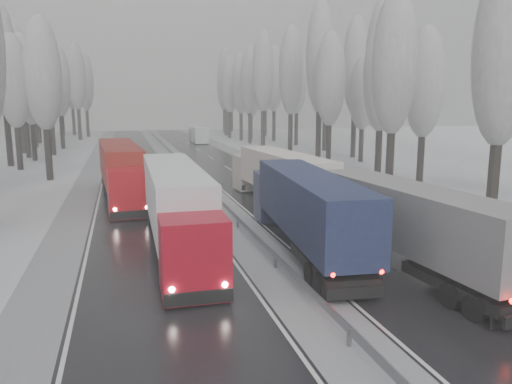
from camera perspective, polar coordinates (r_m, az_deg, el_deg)
name	(u,v)px	position (r m, az deg, el deg)	size (l,w,h in m)	color
carriageway_right	(272,195)	(42.11, 1.82, -0.34)	(7.50, 200.00, 0.03)	black
carriageway_left	(145,201)	(40.39, -12.60, -1.05)	(7.50, 200.00, 0.03)	black
median_slush	(210,198)	(40.93, -5.24, -0.69)	(3.00, 200.00, 0.04)	#9A9DA2
shoulder_right	(326,192)	(43.78, 8.03, -0.02)	(2.40, 200.00, 0.04)	#9A9DA2
shoulder_left	(79,205)	(40.51, -19.60, -1.36)	(2.40, 200.00, 0.04)	#9A9DA2
median_guardrail	(210,191)	(40.81, -5.25, 0.11)	(0.12, 200.00, 0.76)	slate
tree_16	(504,51)	(33.50, 26.52, 14.18)	(3.60, 3.60, 16.53)	black
tree_18	(394,64)	(42.46, 15.54, 13.87)	(3.60, 3.60, 16.58)	black
tree_19	(425,83)	(48.70, 18.75, 11.68)	(3.60, 3.60, 14.57)	black
tree_20	(382,77)	(51.17, 14.16, 12.63)	(3.60, 3.60, 15.71)	black
tree_21	(382,61)	(55.85, 14.26, 14.32)	(3.60, 3.60, 18.62)	black
tree_22	(330,80)	(60.16, 8.48, 12.53)	(3.60, 3.60, 15.86)	black
tree_23	(363,94)	(66.41, 12.13, 10.92)	(3.60, 3.60, 13.55)	black
tree_24	(320,58)	(65.67, 7.34, 14.93)	(3.60, 3.60, 20.49)	black
tree_25	(356,67)	(72.08, 11.33, 13.87)	(3.60, 3.60, 19.44)	black
tree_26	(291,72)	(75.06, 4.03, 13.57)	(3.60, 3.60, 18.78)	black
tree_27	(326,79)	(81.30, 7.97, 12.72)	(3.60, 3.60, 17.62)	black
tree_28	(263,72)	(84.91, 0.82, 13.57)	(3.60, 3.60, 19.62)	black
tree_29	(297,79)	(90.91, 4.70, 12.72)	(3.60, 3.60, 18.11)	black
tree_30	(250,81)	(94.32, -0.70, 12.57)	(3.60, 3.60, 17.86)	black
tree_31	(274,80)	(99.78, 2.09, 12.70)	(3.60, 3.60, 18.58)	black
tree_32	(241,84)	(101.61, -1.74, 12.21)	(3.60, 3.60, 17.33)	black
tree_33	(251,94)	(106.20, -0.56, 11.10)	(3.60, 3.60, 14.33)	black
tree_34	(229,84)	(108.35, -3.09, 12.18)	(3.60, 3.60, 17.63)	black
tree_35	(266,84)	(114.47, 1.10, 12.29)	(3.60, 3.60, 18.25)	black
tree_36	(226,79)	(118.30, -3.48, 12.82)	(3.60, 3.60, 20.23)	black
tree_37	(251,90)	(123.69, -0.61, 11.59)	(3.60, 3.60, 16.37)	black
tree_38	(224,86)	(128.94, -3.69, 11.97)	(3.60, 3.60, 17.97)	black
tree_39	(232,91)	(133.40, -2.82, 11.43)	(3.60, 3.60, 16.19)	black
tree_62	(42,75)	(53.88, -23.22, 12.22)	(3.60, 3.60, 16.04)	black
tree_64	(13,82)	(63.41, -25.99, 11.24)	(3.60, 3.60, 15.42)	black
tree_65	(2,61)	(67.81, -27.05, 13.23)	(3.60, 3.60, 19.48)	black
tree_66	(29,86)	(72.88, -24.49, 11.01)	(3.60, 3.60, 15.23)	black
tree_67	(23,78)	(77.09, -25.11, 11.76)	(3.60, 3.60, 17.09)	black
tree_68	(49,81)	(79.39, -22.60, 11.66)	(3.60, 3.60, 16.65)	black
tree_69	(17,70)	(84.14, -25.68, 12.49)	(3.60, 3.60, 19.35)	black
tree_70	(59,81)	(89.37, -21.62, 11.67)	(3.60, 3.60, 17.09)	black
tree_71	(31,72)	(94.02, -24.36, 12.36)	(3.60, 3.60, 19.61)	black
tree_72	(50,90)	(98.92, -22.49, 10.68)	(3.60, 3.60, 15.11)	black
tree_73	(36,83)	(103.30, -23.88, 11.28)	(3.60, 3.60, 17.22)	black
tree_74	(77,77)	(109.36, -19.83, 12.27)	(3.60, 3.60, 19.68)	black
tree_75	(31,81)	(114.35, -24.29, 11.52)	(3.60, 3.60, 18.60)	black
tree_76	(85,82)	(118.63, -18.94, 11.77)	(3.60, 3.60, 18.55)	black
tree_77	(61,95)	(123.02, -21.39, 10.29)	(3.60, 3.60, 14.32)	black
tree_78	(71,80)	(125.48, -20.40, 11.87)	(3.60, 3.60, 19.55)	black
tree_79	(61,88)	(129.67, -21.43, 11.03)	(3.60, 3.60, 17.07)	black
truck_grey_tarp	(397,218)	(24.61, 15.77, -2.87)	(3.79, 15.83, 4.03)	#444348
truck_blue_box	(303,205)	(26.31, 5.43, -1.45)	(3.96, 16.54, 4.21)	#1D234A
truck_cream_box	(279,174)	(37.73, 2.60, 2.05)	(3.73, 16.02, 4.08)	#BBB2A5
box_truck_distant	(199,135)	(95.62, -6.57, 6.51)	(2.60, 8.31, 3.09)	silver
truck_red_white	(176,203)	(26.53, -9.08, -1.26)	(2.82, 16.97, 4.34)	#A10819
truck_red_red	(121,168)	(41.30, -15.18, 2.66)	(3.84, 17.23, 4.39)	#B50A12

